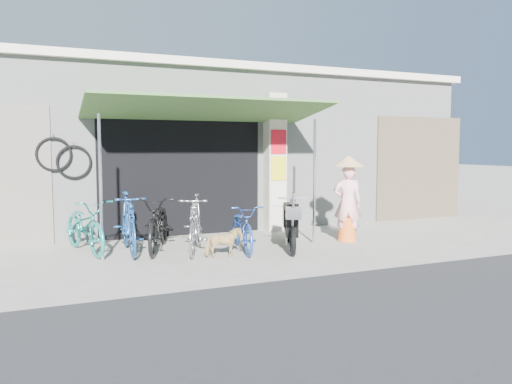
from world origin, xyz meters
name	(u,v)px	position (x,y,z in m)	size (l,w,h in m)	color
ground	(289,254)	(0.00, 0.00, 0.00)	(80.00, 80.00, 0.00)	#9D988D
bicycle_shop	(202,147)	(0.00, 5.09, 1.83)	(12.30, 5.30, 3.66)	#9DA39B
shop_pillar	(274,163)	(0.85, 2.45, 1.50)	(0.42, 0.44, 3.00)	beige
awning	(209,111)	(-0.90, 1.63, 2.51)	(4.60, 1.88, 2.72)	#375D2A
neighbour_right	(419,168)	(5.00, 2.59, 1.30)	(2.60, 0.06, 2.60)	brown
bike_teal	(85,226)	(-3.20, 1.51, 0.47)	(0.63, 1.80, 0.95)	#1B7B77
bike_blue	(129,223)	(-2.52, 1.17, 0.53)	(0.50, 1.76, 1.06)	navy
bike_black	(159,223)	(-1.98, 1.17, 0.50)	(0.66, 1.89, 0.99)	black
bike_silver	(195,223)	(-1.44, 0.78, 0.51)	(0.48, 1.70, 1.02)	#A2A1A6
bike_navy	(243,227)	(-0.63, 0.59, 0.42)	(0.56, 1.60, 0.84)	navy
street_dog	(223,243)	(-1.13, 0.18, 0.25)	(0.27, 0.60, 0.51)	tan
moped	(291,224)	(0.26, 0.46, 0.45)	(0.87, 1.67, 1.00)	black
nun	(348,198)	(1.62, 0.70, 0.84)	(0.65, 0.64, 1.68)	#FAA9B0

